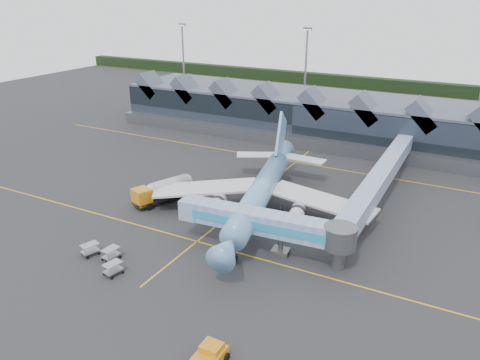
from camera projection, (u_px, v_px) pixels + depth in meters
The scene contains 10 objects.
ground at pixel (226, 218), 70.02m from camera, with size 260.00×260.00×0.00m, color #252527.
taxi_stripes at pixel (256, 194), 78.21m from camera, with size 120.00×60.00×0.01m.
tree_line_far at pixel (385, 85), 159.33m from camera, with size 260.00×4.00×4.00m, color black.
terminal at pixel (307, 114), 109.16m from camera, with size 90.00×22.25×12.52m.
light_masts at pixel (439, 80), 107.62m from camera, with size 132.40×42.56×22.45m.
main_airliner at pixel (262, 190), 70.32m from camera, with size 33.92×39.62×12.82m.
jet_bridge at pixel (274, 226), 59.08m from camera, with size 23.56×5.15×5.71m.
fuel_truck at pixel (164, 189), 75.02m from camera, with size 6.00×10.53×3.58m.
pushback_tug at pixel (209, 357), 42.24m from camera, with size 2.69×4.23×1.86m.
baggage_carts at pixel (105, 257), 58.24m from camera, with size 7.67×4.84×1.53m.
Camera 1 is at (31.30, -54.46, 31.55)m, focal length 35.00 mm.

